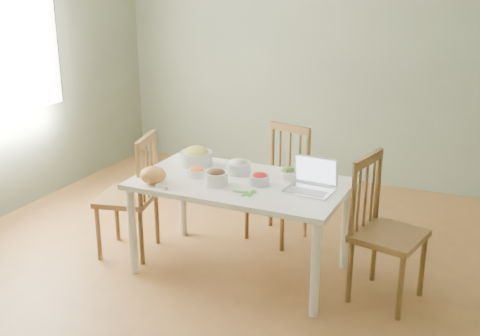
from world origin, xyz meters
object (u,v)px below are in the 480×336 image
at_px(chair_left, 126,195).
at_px(laptop, 309,177).
at_px(dining_table, 240,227).
at_px(bowl_squash, 196,156).
at_px(bread_boule, 153,175).
at_px(chair_far, 277,185).
at_px(chair_right, 390,232).

distance_m(chair_left, laptop, 1.49).
height_order(dining_table, bowl_squash, bowl_squash).
height_order(bread_boule, laptop, laptop).
bearing_deg(chair_left, bowl_squash, 107.56).
relative_size(chair_far, chair_left, 0.98).
bearing_deg(laptop, chair_right, 7.69).
xyz_separation_m(chair_far, laptop, (0.48, -0.65, 0.35)).
bearing_deg(chair_far, dining_table, -78.90).
relative_size(dining_table, chair_far, 1.60).
distance_m(chair_right, bread_boule, 1.68).
relative_size(chair_far, laptop, 2.96).
distance_m(dining_table, laptop, 0.70).
bearing_deg(bowl_squash, chair_right, -5.75).
bearing_deg(bowl_squash, chair_far, 41.89).
xyz_separation_m(dining_table, chair_left, (-0.94, -0.09, 0.13)).
bearing_deg(chair_right, chair_left, 105.85).
xyz_separation_m(chair_left, laptop, (1.45, 0.09, 0.34)).
bearing_deg(dining_table, laptop, -0.30).
xyz_separation_m(dining_table, bowl_squash, (-0.47, 0.20, 0.43)).
xyz_separation_m(bread_boule, laptop, (1.06, 0.29, 0.05)).
bearing_deg(chair_far, chair_left, -128.73).
bearing_deg(bread_boule, dining_table, 28.64).
xyz_separation_m(chair_far, chair_left, (-0.97, -0.73, 0.01)).
bearing_deg(bowl_squash, dining_table, -22.95).
bearing_deg(chair_right, bowl_squash, 96.40).
bearing_deg(chair_left, laptop, 79.73).
distance_m(chair_right, bowl_squash, 1.58).
bearing_deg(bread_boule, chair_far, 58.48).
distance_m(dining_table, chair_right, 1.09).
distance_m(chair_far, chair_right, 1.20).
bearing_deg(bowl_squash, chair_left, -148.80).
distance_m(bread_boule, bowl_squash, 0.50).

